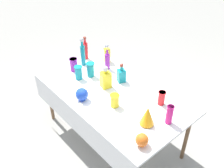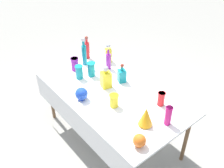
{
  "view_description": "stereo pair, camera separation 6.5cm",
  "coord_description": "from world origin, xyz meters",
  "px_view_note": "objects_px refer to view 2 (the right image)",
  "views": [
    {
      "loc": [
        1.76,
        -1.52,
        2.51
      ],
      "look_at": [
        0.0,
        0.0,
        0.86
      ],
      "focal_mm": 40.0,
      "sensor_mm": 36.0,
      "label": 1
    },
    {
      "loc": [
        1.8,
        -1.47,
        2.51
      ],
      "look_at": [
        0.0,
        0.0,
        0.86
      ],
      "focal_mm": 40.0,
      "sensor_mm": 36.0,
      "label": 2
    }
  ],
  "objects_px": {
    "slender_vase_0": "(75,64)",
    "square_decanter_2": "(108,54)",
    "square_decanter_0": "(122,75)",
    "slender_vase_4": "(168,115)",
    "square_decanter_1": "(106,78)",
    "slender_vase_1": "(161,98)",
    "slender_vase_3": "(79,72)",
    "slender_vase_2": "(114,100)",
    "round_bowl_0": "(139,141)",
    "slender_vase_5": "(91,69)",
    "round_bowl_1": "(81,94)",
    "tall_bottle_0": "(84,52)",
    "tall_bottle_1": "(108,61)",
    "tall_bottle_2": "(87,49)",
    "fluted_vase_0": "(146,116)"
  },
  "relations": [
    {
      "from": "square_decanter_0",
      "to": "square_decanter_2",
      "type": "xyz_separation_m",
      "value": [
        -0.49,
        0.18,
        0.02
      ]
    },
    {
      "from": "tall_bottle_1",
      "to": "slender_vase_2",
      "type": "distance_m",
      "value": 0.77
    },
    {
      "from": "slender_vase_3",
      "to": "round_bowl_1",
      "type": "xyz_separation_m",
      "value": [
        0.38,
        -0.22,
        -0.02
      ]
    },
    {
      "from": "slender_vase_4",
      "to": "slender_vase_5",
      "type": "distance_m",
      "value": 1.18
    },
    {
      "from": "slender_vase_2",
      "to": "round_bowl_1",
      "type": "bearing_deg",
      "value": -146.58
    },
    {
      "from": "square_decanter_0",
      "to": "slender_vase_2",
      "type": "relative_size",
      "value": 1.73
    },
    {
      "from": "square_decanter_0",
      "to": "slender_vase_3",
      "type": "distance_m",
      "value": 0.53
    },
    {
      "from": "slender_vase_3",
      "to": "round_bowl_1",
      "type": "relative_size",
      "value": 1.17
    },
    {
      "from": "slender_vase_0",
      "to": "round_bowl_1",
      "type": "height_order",
      "value": "slender_vase_0"
    },
    {
      "from": "tall_bottle_1",
      "to": "slender_vase_1",
      "type": "relative_size",
      "value": 1.92
    },
    {
      "from": "round_bowl_1",
      "to": "slender_vase_3",
      "type": "bearing_deg",
      "value": 150.02
    },
    {
      "from": "slender_vase_3",
      "to": "tall_bottle_1",
      "type": "bearing_deg",
      "value": 83.3
    },
    {
      "from": "square_decanter_0",
      "to": "slender_vase_4",
      "type": "xyz_separation_m",
      "value": [
        0.84,
        -0.14,
        0.02
      ]
    },
    {
      "from": "square_decanter_2",
      "to": "round_bowl_0",
      "type": "distance_m",
      "value": 1.53
    },
    {
      "from": "square_decanter_0",
      "to": "slender_vase_4",
      "type": "distance_m",
      "value": 0.85
    },
    {
      "from": "fluted_vase_0",
      "to": "square_decanter_2",
      "type": "bearing_deg",
      "value": 157.57
    },
    {
      "from": "slender_vase_4",
      "to": "square_decanter_2",
      "type": "bearing_deg",
      "value": 166.61
    },
    {
      "from": "slender_vase_0",
      "to": "slender_vase_3",
      "type": "relative_size",
      "value": 0.99
    },
    {
      "from": "tall_bottle_1",
      "to": "slender_vase_5",
      "type": "relative_size",
      "value": 1.66
    },
    {
      "from": "square_decanter_2",
      "to": "slender_vase_5",
      "type": "distance_m",
      "value": 0.42
    },
    {
      "from": "square_decanter_0",
      "to": "square_decanter_2",
      "type": "relative_size",
      "value": 0.94
    },
    {
      "from": "round_bowl_0",
      "to": "square_decanter_2",
      "type": "bearing_deg",
      "value": 151.68
    },
    {
      "from": "square_decanter_0",
      "to": "slender_vase_0",
      "type": "distance_m",
      "value": 0.66
    },
    {
      "from": "square_decanter_1",
      "to": "tall_bottle_2",
      "type": "bearing_deg",
      "value": 162.5
    },
    {
      "from": "slender_vase_1",
      "to": "slender_vase_3",
      "type": "height_order",
      "value": "slender_vase_3"
    },
    {
      "from": "square_decanter_1",
      "to": "slender_vase_3",
      "type": "xyz_separation_m",
      "value": [
        -0.35,
        -0.15,
        -0.02
      ]
    },
    {
      "from": "square_decanter_2",
      "to": "slender_vase_1",
      "type": "relative_size",
      "value": 1.67
    },
    {
      "from": "square_decanter_2",
      "to": "round_bowl_0",
      "type": "height_order",
      "value": "square_decanter_2"
    },
    {
      "from": "slender_vase_1",
      "to": "round_bowl_0",
      "type": "bearing_deg",
      "value": -65.61
    },
    {
      "from": "tall_bottle_0",
      "to": "slender_vase_1",
      "type": "bearing_deg",
      "value": 6.96
    },
    {
      "from": "square_decanter_2",
      "to": "slender_vase_3",
      "type": "distance_m",
      "value": 0.55
    },
    {
      "from": "square_decanter_1",
      "to": "slender_vase_3",
      "type": "distance_m",
      "value": 0.38
    },
    {
      "from": "tall_bottle_2",
      "to": "square_decanter_2",
      "type": "distance_m",
      "value": 0.32
    },
    {
      "from": "tall_bottle_0",
      "to": "round_bowl_0",
      "type": "bearing_deg",
      "value": -16.13
    },
    {
      "from": "slender_vase_3",
      "to": "round_bowl_0",
      "type": "xyz_separation_m",
      "value": [
        1.25,
        -0.19,
        -0.03
      ]
    },
    {
      "from": "tall_bottle_1",
      "to": "slender_vase_4",
      "type": "distance_m",
      "value": 1.19
    },
    {
      "from": "tall_bottle_1",
      "to": "square_decanter_2",
      "type": "height_order",
      "value": "tall_bottle_1"
    },
    {
      "from": "square_decanter_2",
      "to": "round_bowl_1",
      "type": "distance_m",
      "value": 0.89
    },
    {
      "from": "square_decanter_0",
      "to": "slender_vase_0",
      "type": "height_order",
      "value": "square_decanter_0"
    },
    {
      "from": "square_decanter_2",
      "to": "slender_vase_3",
      "type": "xyz_separation_m",
      "value": [
        0.1,
        -0.54,
        -0.02
      ]
    },
    {
      "from": "slender_vase_2",
      "to": "slender_vase_4",
      "type": "bearing_deg",
      "value": 23.4
    },
    {
      "from": "tall_bottle_1",
      "to": "slender_vase_2",
      "type": "xyz_separation_m",
      "value": [
        0.64,
        -0.43,
        -0.04
      ]
    },
    {
      "from": "slender_vase_4",
      "to": "square_decanter_1",
      "type": "bearing_deg",
      "value": -174.99
    },
    {
      "from": "tall_bottle_1",
      "to": "slender_vase_0",
      "type": "relative_size",
      "value": 1.78
    },
    {
      "from": "square_decanter_1",
      "to": "square_decanter_2",
      "type": "relative_size",
      "value": 1.06
    },
    {
      "from": "tall_bottle_0",
      "to": "tall_bottle_2",
      "type": "relative_size",
      "value": 1.2
    },
    {
      "from": "slender_vase_0",
      "to": "square_decanter_2",
      "type": "bearing_deg",
      "value": 77.64
    },
    {
      "from": "slender_vase_4",
      "to": "round_bowl_1",
      "type": "height_order",
      "value": "slender_vase_4"
    },
    {
      "from": "tall_bottle_0",
      "to": "tall_bottle_1",
      "type": "bearing_deg",
      "value": 32.2
    },
    {
      "from": "slender_vase_1",
      "to": "fluted_vase_0",
      "type": "xyz_separation_m",
      "value": [
        0.11,
        -0.35,
        0.02
      ]
    }
  ]
}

